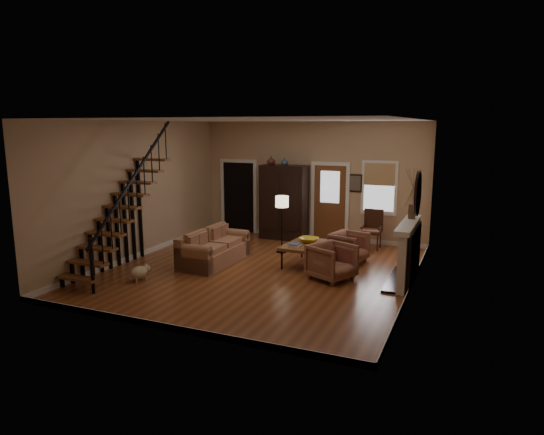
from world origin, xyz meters
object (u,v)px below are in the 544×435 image
at_px(sofa, 214,248).
at_px(floor_lamp, 282,225).
at_px(armoire, 284,202).
at_px(armchair_right, 349,247).
at_px(side_chair, 372,230).
at_px(coffee_table, 304,254).
at_px(armchair_left, 332,262).

bearing_deg(sofa, floor_lamp, 55.37).
xyz_separation_m(armoire, armchair_right, (2.32, -1.67, -0.69)).
bearing_deg(side_chair, sofa, -137.81).
relative_size(armoire, sofa, 1.05).
distance_m(coffee_table, floor_lamp, 1.30).
bearing_deg(armchair_right, armchair_left, -166.98).
distance_m(coffee_table, side_chair, 2.39).
xyz_separation_m(coffee_table, armchair_left, (0.89, -0.80, 0.13)).
distance_m(coffee_table, armchair_left, 1.20).
relative_size(coffee_table, armchair_left, 1.58).
relative_size(armchair_left, floor_lamp, 0.58).
bearing_deg(armchair_right, floor_lamp, 96.91).
height_order(armchair_left, armchair_right, armchair_left).
bearing_deg(coffee_table, floor_lamp, 137.45).
bearing_deg(coffee_table, side_chair, 61.79).
height_order(armoire, coffee_table, armoire).
bearing_deg(coffee_table, armchair_right, 34.90).
height_order(sofa, armchair_right, sofa).
bearing_deg(floor_lamp, armchair_left, -42.39).
distance_m(armoire, armchair_right, 2.94).
bearing_deg(side_chair, armchair_right, -98.95).
relative_size(armchair_right, side_chair, 0.77).
xyz_separation_m(floor_lamp, side_chair, (2.02, 1.27, -0.22)).
bearing_deg(side_chair, armoire, 175.52).
distance_m(sofa, floor_lamp, 1.92).
distance_m(armoire, armchair_left, 3.92).
bearing_deg(coffee_table, armchair_left, -42.22).
height_order(coffee_table, armchair_left, armchair_left).
bearing_deg(armchair_left, side_chair, 20.11).
xyz_separation_m(armchair_left, armchair_right, (0.01, 1.43, -0.02)).
bearing_deg(sofa, coffee_table, 20.47).
height_order(armchair_right, floor_lamp, floor_lamp).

